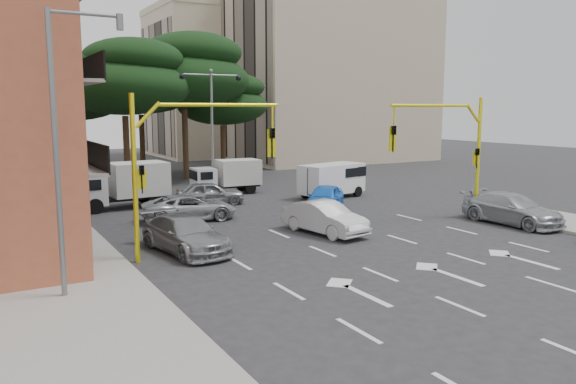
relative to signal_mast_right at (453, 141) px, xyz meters
name	(u,v)px	position (x,y,z in m)	size (l,w,h in m)	color
ground	(364,245)	(-6.80, -1.99, -3.88)	(120.00, 120.00, 0.00)	#28282B
sidewalk_left	(84,334)	(-18.30, -5.99, -3.81)	(5.00, 26.00, 0.15)	gray
median_strip	(213,192)	(-6.80, 14.01, -3.81)	(1.40, 6.00, 0.15)	gray
apartment_beige_near	(332,71)	(13.15, 30.01, 5.47)	(20.20, 12.15, 18.70)	#C7B995
apartment_beige_far	(224,83)	(6.15, 42.01, 4.47)	(16.20, 12.15, 16.70)	#C7B995
pine_left_near	(125,77)	(-10.75, 19.96, 3.72)	(9.15, 9.15, 10.23)	#382616
pine_center	(184,71)	(-5.75, 21.96, 4.41)	(9.98, 9.98, 11.16)	#382616
pine_left_far	(70,88)	(-13.75, 23.96, 3.03)	(8.32, 8.32, 9.30)	#382616
pine_right	(223,99)	(-1.75, 23.96, 2.33)	(7.49, 7.49, 8.37)	#382616
pine_back	(141,82)	(-7.75, 26.96, 3.72)	(9.15, 9.15, 10.23)	#382616
signal_mast_right	(453,141)	(0.00, 0.00, 0.00)	(5.79, 0.37, 6.00)	yellow
signal_mast_left	(183,152)	(-13.61, 0.00, 0.00)	(5.79, 0.37, 6.00)	yellow
street_lamp_left	(63,136)	(-18.10, -2.99, 0.84)	(2.08, 0.20, 8.00)	slate
street_lamp_center	(212,109)	(-6.80, 14.01, 1.54)	(4.16, 0.36, 7.77)	slate
car_white_hatch	(325,218)	(-7.00, 0.59, -3.18)	(1.49, 4.27, 1.41)	silver
car_blue_compact	(325,198)	(-3.85, 5.37, -3.20)	(1.61, 4.01, 1.37)	blue
car_silver_wagon	(185,234)	(-13.42, 0.59, -3.19)	(1.94, 4.78, 1.39)	gray
car_silver_cross_a	(190,207)	(-11.15, 6.35, -3.24)	(2.12, 4.60, 1.28)	#A4A7AC
car_silver_cross_b	(210,193)	(-8.58, 10.13, -3.22)	(1.57, 3.90, 1.33)	gray
car_silver_parked	(512,209)	(1.90, -2.11, -3.16)	(2.03, 5.00, 1.45)	#A7AAAF
van_white	(332,180)	(-1.06, 8.83, -2.82)	(1.92, 4.24, 2.12)	white
box_truck_a	(122,186)	(-13.22, 11.40, -2.63)	(2.13, 5.08, 2.50)	silver
box_truck_b	(227,177)	(-6.07, 13.51, -2.80)	(1.86, 4.42, 2.18)	silver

